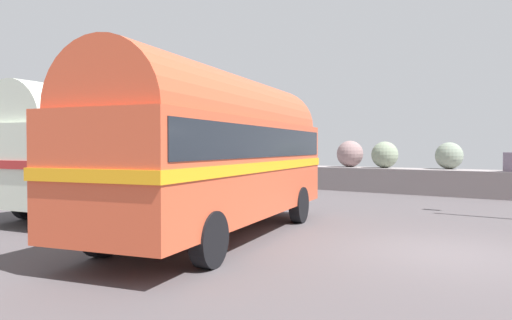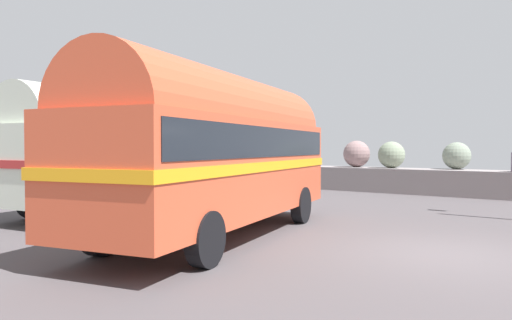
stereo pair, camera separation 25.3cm
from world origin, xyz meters
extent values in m
cube|color=#4C4649|center=(0.00, 0.00, 0.01)|extent=(32.00, 26.00, 0.02)
cube|color=gray|center=(-13.51, 12.18, 1.60)|extent=(1.29, 1.36, 1.01)
sphere|color=gray|center=(-10.70, 11.52, 1.61)|extent=(1.02, 1.02, 1.02)
sphere|color=gray|center=(-7.39, 11.88, 1.73)|extent=(1.26, 1.26, 1.26)
sphere|color=gray|center=(-5.64, 11.82, 1.71)|extent=(1.21, 1.21, 1.21)
sphere|color=gray|center=(-2.94, 12.30, 1.68)|extent=(1.17, 1.17, 1.17)
cylinder|color=black|center=(-6.36, 1.09, 0.50)|extent=(0.50, 1.00, 0.96)
cylinder|color=black|center=(-4.21, 1.61, 0.50)|extent=(0.50, 1.00, 0.96)
cylinder|color=black|center=(-5.13, -3.97, 0.50)|extent=(0.50, 1.00, 0.96)
cylinder|color=black|center=(-2.99, -3.45, 0.50)|extent=(0.50, 1.00, 0.96)
cube|color=#D14F30|center=(-4.67, -1.18, 1.57)|extent=(4.31, 8.73, 2.10)
cylinder|color=#D14F30|center=(-4.67, -1.18, 2.62)|extent=(4.03, 8.36, 2.20)
cube|color=orange|center=(-4.67, -1.18, 1.63)|extent=(4.37, 8.82, 0.20)
cube|color=black|center=(-4.67, -1.18, 2.15)|extent=(4.26, 8.41, 0.64)
cube|color=silver|center=(-5.68, 2.97, 0.70)|extent=(2.25, 0.69, 0.28)
cylinder|color=black|center=(-11.57, 2.89, 0.50)|extent=(0.43, 0.99, 0.96)
cylinder|color=black|center=(-9.39, 3.24, 0.50)|extent=(0.43, 0.99, 0.96)
cylinder|color=black|center=(-10.74, -2.25, 0.50)|extent=(0.43, 0.99, 0.96)
cylinder|color=black|center=(-8.56, -1.90, 0.50)|extent=(0.43, 0.99, 0.96)
cube|color=silver|center=(-10.07, 0.49, 1.57)|extent=(3.71, 8.68, 2.10)
cylinder|color=silver|center=(-10.07, 0.49, 2.62)|extent=(3.46, 8.31, 2.20)
cube|color=#B42B29|center=(-10.07, 0.49, 1.63)|extent=(3.78, 8.77, 0.20)
cube|color=black|center=(-10.07, 0.49, 2.15)|extent=(3.70, 8.35, 0.64)
cube|color=silver|center=(-10.75, 4.71, 0.70)|extent=(2.28, 0.52, 0.28)
camera|label=1|loc=(2.26, -9.50, 2.03)|focal=33.70mm
camera|label=2|loc=(2.47, -9.35, 2.03)|focal=33.70mm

